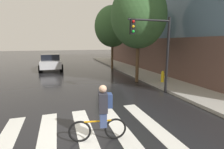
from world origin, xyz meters
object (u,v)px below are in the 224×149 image
(sedan_mid, at_px, (51,62))
(street_tree_near, at_px, (138,16))
(traffic_light_near, at_px, (155,42))
(street_tree_mid, at_px, (112,27))
(cyclist, at_px, (102,113))
(fire_hydrant, at_px, (163,77))

(sedan_mid, xyz_separation_m, street_tree_near, (6.22, -7.80, 3.78))
(sedan_mid, height_order, traffic_light_near, traffic_light_near)
(sedan_mid, relative_size, street_tree_mid, 0.73)
(sedan_mid, bearing_deg, street_tree_near, -51.42)
(sedan_mid, distance_m, cyclist, 14.69)
(sedan_mid, relative_size, street_tree_near, 0.71)
(traffic_light_near, xyz_separation_m, street_tree_mid, (0.67, 9.76, 1.63))
(traffic_light_near, height_order, street_tree_mid, street_tree_mid)
(fire_hydrant, bearing_deg, street_tree_near, 137.94)
(sedan_mid, bearing_deg, fire_hydrant, -49.97)
(fire_hydrant, distance_m, street_tree_mid, 8.93)
(sedan_mid, distance_m, fire_hydrant, 11.80)
(street_tree_mid, bearing_deg, fire_hydrant, -81.63)
(fire_hydrant, xyz_separation_m, street_tree_near, (-1.36, 1.23, 4.11))
(sedan_mid, bearing_deg, cyclist, -82.68)
(sedan_mid, height_order, street_tree_mid, street_tree_mid)
(sedan_mid, xyz_separation_m, fire_hydrant, (7.58, -9.03, -0.33))
(sedan_mid, xyz_separation_m, cyclist, (1.87, -14.57, -0.02))
(cyclist, distance_m, traffic_light_near, 5.73)
(cyclist, bearing_deg, street_tree_mid, 71.33)
(sedan_mid, xyz_separation_m, traffic_light_near, (5.75, -10.87, 2.00))
(cyclist, bearing_deg, street_tree_near, 57.28)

